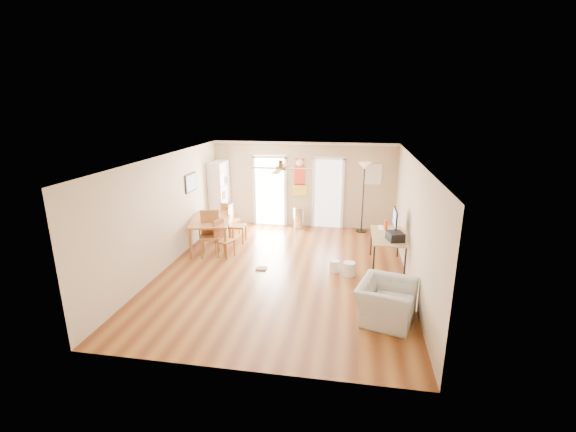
% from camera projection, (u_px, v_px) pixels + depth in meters
% --- Properties ---
extents(floor, '(7.00, 7.00, 0.00)m').
position_uv_depth(floor, '(284.00, 271.00, 8.98)').
color(floor, brown).
rests_on(floor, ground).
extents(ceiling, '(5.50, 7.00, 0.00)m').
position_uv_depth(ceiling, '(283.00, 158.00, 8.25)').
color(ceiling, silver).
rests_on(ceiling, floor).
extents(wall_back, '(5.50, 0.04, 2.60)m').
position_uv_depth(wall_back, '(304.00, 185.00, 11.92)').
color(wall_back, beige).
rests_on(wall_back, floor).
extents(wall_front, '(5.50, 0.04, 2.60)m').
position_uv_depth(wall_front, '(238.00, 289.00, 5.30)').
color(wall_front, beige).
rests_on(wall_front, floor).
extents(wall_left, '(0.04, 7.00, 2.60)m').
position_uv_depth(wall_left, '(167.00, 211.00, 9.05)').
color(wall_left, beige).
rests_on(wall_left, floor).
extents(wall_right, '(0.04, 7.00, 2.60)m').
position_uv_depth(wall_right, '(413.00, 223.00, 8.17)').
color(wall_right, beige).
rests_on(wall_right, floor).
extents(crown_molding, '(5.50, 7.00, 0.08)m').
position_uv_depth(crown_molding, '(283.00, 160.00, 8.26)').
color(crown_molding, white).
rests_on(crown_molding, wall_back).
extents(kitchen_doorway, '(0.90, 0.10, 2.10)m').
position_uv_depth(kitchen_doorway, '(270.00, 192.00, 12.15)').
color(kitchen_doorway, white).
rests_on(kitchen_doorway, wall_back).
extents(bathroom_doorway, '(0.80, 0.10, 2.10)m').
position_uv_depth(bathroom_doorway, '(328.00, 194.00, 11.86)').
color(bathroom_doorway, white).
rests_on(bathroom_doorway, wall_back).
extents(wall_decal, '(0.46, 0.03, 1.10)m').
position_uv_depth(wall_decal, '(300.00, 177.00, 11.85)').
color(wall_decal, red).
rests_on(wall_decal, wall_back).
extents(ac_grille, '(0.50, 0.04, 0.60)m').
position_uv_depth(ac_grille, '(373.00, 174.00, 11.46)').
color(ac_grille, white).
rests_on(ac_grille, wall_back).
extents(framed_poster, '(0.04, 0.66, 0.48)m').
position_uv_depth(framed_poster, '(191.00, 183.00, 10.26)').
color(framed_poster, black).
rests_on(framed_poster, wall_left).
extents(ceiling_fan, '(1.24, 1.24, 0.20)m').
position_uv_depth(ceiling_fan, '(281.00, 168.00, 8.01)').
color(ceiling_fan, '#593819').
rests_on(ceiling_fan, ceiling).
extents(bookshelf, '(0.49, 0.94, 2.02)m').
position_uv_depth(bookshelf, '(220.00, 195.00, 11.96)').
color(bookshelf, silver).
rests_on(bookshelf, floor).
extents(dining_table, '(1.33, 1.81, 0.81)m').
position_uv_depth(dining_table, '(211.00, 233.00, 10.32)').
color(dining_table, '#9A5F31').
rests_on(dining_table, floor).
extents(dining_chair_right_a, '(0.45, 0.45, 1.05)m').
position_uv_depth(dining_chair_right_a, '(237.00, 224.00, 10.71)').
color(dining_chair_right_a, '#A57435').
rests_on(dining_chair_right_a, floor).
extents(dining_chair_right_b, '(0.49, 0.49, 0.94)m').
position_uv_depth(dining_chair_right_b, '(225.00, 239.00, 9.70)').
color(dining_chair_right_b, '#9C5D32').
rests_on(dining_chair_right_b, floor).
extents(dining_chair_near, '(0.57, 0.57, 1.13)m').
position_uv_depth(dining_chair_near, '(210.00, 234.00, 9.75)').
color(dining_chair_near, '#965730').
rests_on(dining_chair_near, floor).
extents(dining_chair_far, '(0.48, 0.48, 0.97)m').
position_uv_depth(dining_chair_far, '(231.00, 219.00, 11.33)').
color(dining_chair_far, '#AD6538').
rests_on(dining_chair_far, floor).
extents(trash_can, '(0.36, 0.36, 0.66)m').
position_uv_depth(trash_can, '(299.00, 218.00, 11.92)').
color(trash_can, silver).
rests_on(trash_can, floor).
extents(torchiere_lamp, '(0.50, 0.50, 2.08)m').
position_uv_depth(torchiere_lamp, '(363.00, 198.00, 11.43)').
color(torchiere_lamp, black).
rests_on(torchiere_lamp, floor).
extents(computer_desk, '(0.74, 1.48, 0.79)m').
position_uv_depth(computer_desk, '(387.00, 251.00, 9.10)').
color(computer_desk, '#A48859').
rests_on(computer_desk, floor).
extents(imac, '(0.14, 0.65, 0.60)m').
position_uv_depth(imac, '(395.00, 222.00, 8.96)').
color(imac, black).
rests_on(imac, computer_desk).
extents(keyboard, '(0.13, 0.38, 0.01)m').
position_uv_depth(keyboard, '(381.00, 228.00, 9.48)').
color(keyboard, white).
rests_on(keyboard, computer_desk).
extents(printer, '(0.41, 0.45, 0.19)m').
position_uv_depth(printer, '(395.00, 236.00, 8.62)').
color(printer, black).
rests_on(printer, computer_desk).
extents(orange_bottle, '(0.09, 0.09, 0.24)m').
position_uv_depth(orange_bottle, '(386.00, 225.00, 9.30)').
color(orange_bottle, '#E74714').
rests_on(orange_bottle, computer_desk).
extents(wastebasket_a, '(0.25, 0.25, 0.27)m').
position_uv_depth(wastebasket_a, '(334.00, 266.00, 8.94)').
color(wastebasket_a, white).
rests_on(wastebasket_a, floor).
extents(wastebasket_b, '(0.34, 0.34, 0.31)m').
position_uv_depth(wastebasket_b, '(349.00, 269.00, 8.72)').
color(wastebasket_b, silver).
rests_on(wastebasket_b, floor).
extents(floor_cloth, '(0.26, 0.21, 0.04)m').
position_uv_depth(floor_cloth, '(261.00, 268.00, 9.09)').
color(floor_cloth, '#999994').
rests_on(floor_cloth, floor).
extents(armchair, '(1.19, 1.28, 0.69)m').
position_uv_depth(armchair, '(386.00, 301.00, 6.92)').
color(armchair, '#ACADA7').
rests_on(armchair, floor).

